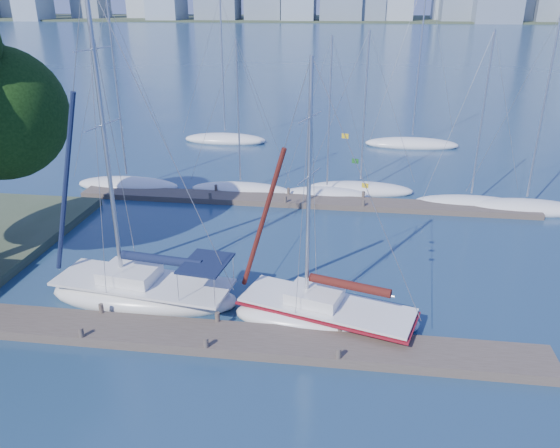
# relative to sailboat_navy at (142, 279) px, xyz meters

# --- Properties ---
(ground) EXTENTS (700.00, 700.00, 0.00)m
(ground) POSITION_rel_sailboat_navy_xyz_m (3.83, -2.69, -1.11)
(ground) COLOR navy
(ground) RESTS_ON ground
(near_dock) EXTENTS (26.00, 2.00, 0.40)m
(near_dock) POSITION_rel_sailboat_navy_xyz_m (3.83, -2.69, -0.91)
(near_dock) COLOR #4C4138
(near_dock) RESTS_ON ground
(far_dock) EXTENTS (30.00, 1.80, 0.36)m
(far_dock) POSITION_rel_sailboat_navy_xyz_m (5.83, 13.31, -0.93)
(far_dock) COLOR #4C4138
(far_dock) RESTS_ON ground
(far_shore) EXTENTS (800.00, 100.00, 1.50)m
(far_shore) POSITION_rel_sailboat_navy_xyz_m (3.83, 317.31, -1.11)
(far_shore) COLOR #38472D
(far_shore) RESTS_ON ground
(sailboat_navy) EXTENTS (8.88, 3.91, 14.23)m
(sailboat_navy) POSITION_rel_sailboat_navy_xyz_m (0.00, 0.00, 0.00)
(sailboat_navy) COLOR white
(sailboat_navy) RESTS_ON ground
(sailboat_maroon) EXTENTS (8.13, 4.60, 11.32)m
(sailboat_maroon) POSITION_rel_sailboat_navy_xyz_m (8.20, -0.66, -0.21)
(sailboat_maroon) COLOR white
(sailboat_maroon) RESTS_ON ground
(bg_boat_0) EXTENTS (7.67, 3.63, 12.91)m
(bg_boat_0) POSITION_rel_sailboat_navy_xyz_m (-6.81, 14.83, -0.84)
(bg_boat_0) COLOR white
(bg_boat_0) RESTS_ON ground
(bg_boat_1) EXTENTS (7.07, 2.30, 10.52)m
(bg_boat_1) POSITION_rel_sailboat_navy_xyz_m (1.35, 15.03, -0.89)
(bg_boat_1) COLOR white
(bg_boat_1) RESTS_ON ground
(bg_boat_2) EXTENTS (6.24, 3.48, 10.76)m
(bg_boat_2) POSITION_rel_sailboat_navy_xyz_m (7.37, 14.91, -0.89)
(bg_boat_2) COLOR white
(bg_boat_2) RESTS_ON ground
(bg_boat_3) EXTENTS (7.41, 2.38, 11.07)m
(bg_boat_3) POSITION_rel_sailboat_navy_xyz_m (9.63, 16.17, -0.87)
(bg_boat_3) COLOR white
(bg_boat_3) RESTS_ON ground
(bg_boat_4) EXTENTS (7.28, 4.61, 11.21)m
(bg_boat_4) POSITION_rel_sailboat_navy_xyz_m (16.76, 14.40, -0.88)
(bg_boat_4) COLOR white
(bg_boat_4) RESTS_ON ground
(bg_boat_5) EXTENTS (7.67, 3.66, 12.13)m
(bg_boat_5) POSITION_rel_sailboat_navy_xyz_m (20.06, 13.91, -0.85)
(bg_boat_5) COLOR white
(bg_boat_5) RESTS_ON ground
(bg_boat_6) EXTENTS (8.11, 4.48, 13.01)m
(bg_boat_6) POSITION_rel_sailboat_navy_xyz_m (-2.90, 28.74, -0.83)
(bg_boat_6) COLOR white
(bg_boat_6) RESTS_ON ground
(bg_boat_7) EXTENTS (8.62, 5.68, 15.31)m
(bg_boat_7) POSITION_rel_sailboat_navy_xyz_m (14.28, 29.37, -0.81)
(bg_boat_7) COLOR white
(bg_boat_7) RESTS_ON ground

